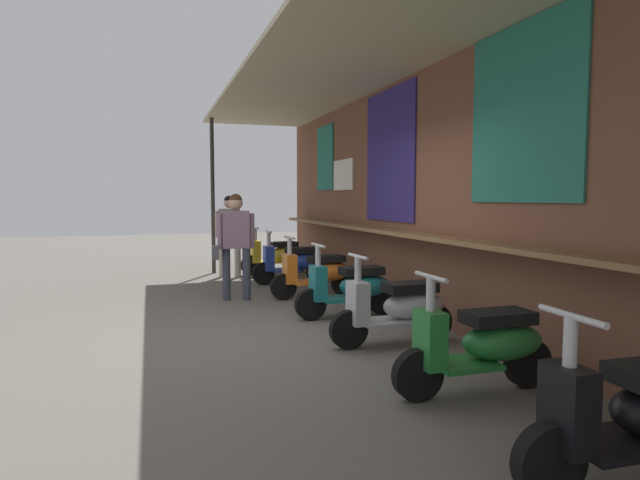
{
  "coord_description": "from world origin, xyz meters",
  "views": [
    {
      "loc": [
        5.62,
        -1.41,
        1.54
      ],
      "look_at": [
        -2.12,
        1.1,
        0.9
      ],
      "focal_mm": 29.58,
      "sensor_mm": 36.0,
      "label": 1
    }
  ],
  "objects_px": {
    "scooter_green": "(484,345)",
    "scooter_blue": "(295,262)",
    "scooter_silver": "(400,308)",
    "scooter_teal": "(353,287)",
    "shopper_with_handbag": "(235,236)",
    "shopper_browsing": "(229,228)",
    "scooter_orange": "(319,273)",
    "scooter_yellow": "(278,255)"
  },
  "relations": [
    {
      "from": "scooter_silver",
      "to": "shopper_with_handbag",
      "type": "bearing_deg",
      "value": -67.76
    },
    {
      "from": "scooter_blue",
      "to": "shopper_with_handbag",
      "type": "distance_m",
      "value": 1.89
    },
    {
      "from": "scooter_silver",
      "to": "shopper_browsing",
      "type": "distance_m",
      "value": 5.44
    },
    {
      "from": "scooter_silver",
      "to": "shopper_with_handbag",
      "type": "relative_size",
      "value": 0.87
    },
    {
      "from": "scooter_teal",
      "to": "scooter_yellow",
      "type": "bearing_deg",
      "value": -91.5
    },
    {
      "from": "scooter_orange",
      "to": "scooter_green",
      "type": "height_order",
      "value": "same"
    },
    {
      "from": "scooter_teal",
      "to": "scooter_orange",
      "type": "bearing_deg",
      "value": -91.5
    },
    {
      "from": "scooter_yellow",
      "to": "scooter_silver",
      "type": "xyz_separation_m",
      "value": [
        5.49,
        0.0,
        0.0
      ]
    },
    {
      "from": "scooter_blue",
      "to": "scooter_green",
      "type": "distance_m",
      "value": 5.68
    },
    {
      "from": "shopper_with_handbag",
      "to": "shopper_browsing",
      "type": "bearing_deg",
      "value": 179.58
    },
    {
      "from": "shopper_with_handbag",
      "to": "shopper_browsing",
      "type": "xyz_separation_m",
      "value": [
        -2.38,
        0.26,
        0.0
      ]
    },
    {
      "from": "scooter_blue",
      "to": "scooter_orange",
      "type": "height_order",
      "value": "same"
    },
    {
      "from": "shopper_browsing",
      "to": "shopper_with_handbag",
      "type": "bearing_deg",
      "value": -1.82
    },
    {
      "from": "shopper_with_handbag",
      "to": "scooter_blue",
      "type": "bearing_deg",
      "value": 140.57
    },
    {
      "from": "scooter_green",
      "to": "shopper_browsing",
      "type": "xyz_separation_m",
      "value": [
        -6.79,
        -1.02,
        0.58
      ]
    },
    {
      "from": "shopper_browsing",
      "to": "scooter_yellow",
      "type": "bearing_deg",
      "value": 104.33
    },
    {
      "from": "scooter_silver",
      "to": "scooter_green",
      "type": "distance_m",
      "value": 1.48
    },
    {
      "from": "shopper_with_handbag",
      "to": "scooter_silver",
      "type": "bearing_deg",
      "value": 29.37
    },
    {
      "from": "scooter_orange",
      "to": "scooter_teal",
      "type": "height_order",
      "value": "same"
    },
    {
      "from": "scooter_yellow",
      "to": "scooter_orange",
      "type": "bearing_deg",
      "value": 86.12
    },
    {
      "from": "scooter_orange",
      "to": "shopper_browsing",
      "type": "distance_m",
      "value": 2.81
    },
    {
      "from": "scooter_blue",
      "to": "scooter_green",
      "type": "xyz_separation_m",
      "value": [
        5.68,
        0.0,
        0.0
      ]
    },
    {
      "from": "scooter_orange",
      "to": "scooter_silver",
      "type": "xyz_separation_m",
      "value": [
        2.77,
        0.0,
        0.0
      ]
    },
    {
      "from": "scooter_silver",
      "to": "shopper_browsing",
      "type": "bearing_deg",
      "value": -80.46
    },
    {
      "from": "scooter_green",
      "to": "shopper_browsing",
      "type": "bearing_deg",
      "value": -80.82
    },
    {
      "from": "scooter_orange",
      "to": "scooter_teal",
      "type": "distance_m",
      "value": 1.43
    },
    {
      "from": "scooter_silver",
      "to": "shopper_browsing",
      "type": "relative_size",
      "value": 0.88
    },
    {
      "from": "scooter_blue",
      "to": "scooter_yellow",
      "type": "bearing_deg",
      "value": -89.03
    },
    {
      "from": "scooter_green",
      "to": "scooter_blue",
      "type": "bearing_deg",
      "value": -89.32
    },
    {
      "from": "scooter_silver",
      "to": "shopper_browsing",
      "type": "xyz_separation_m",
      "value": [
        -5.32,
        -1.02,
        0.58
      ]
    },
    {
      "from": "scooter_blue",
      "to": "shopper_with_handbag",
      "type": "xyz_separation_m",
      "value": [
        1.26,
        -1.28,
        0.58
      ]
    },
    {
      "from": "scooter_yellow",
      "to": "scooter_blue",
      "type": "bearing_deg",
      "value": 86.12
    },
    {
      "from": "scooter_blue",
      "to": "shopper_with_handbag",
      "type": "relative_size",
      "value": 0.87
    },
    {
      "from": "scooter_orange",
      "to": "scooter_teal",
      "type": "xyz_separation_m",
      "value": [
        1.43,
        0.0,
        0.0
      ]
    },
    {
      "from": "scooter_teal",
      "to": "shopper_with_handbag",
      "type": "xyz_separation_m",
      "value": [
        -1.6,
        -1.28,
        0.58
      ]
    },
    {
      "from": "scooter_silver",
      "to": "scooter_teal",
      "type": "bearing_deg",
      "value": -91.28
    },
    {
      "from": "shopper_browsing",
      "to": "scooter_teal",
      "type": "bearing_deg",
      "value": 18.77
    },
    {
      "from": "shopper_with_handbag",
      "to": "shopper_browsing",
      "type": "relative_size",
      "value": 1.01
    },
    {
      "from": "scooter_yellow",
      "to": "scooter_teal",
      "type": "distance_m",
      "value": 4.15
    },
    {
      "from": "scooter_orange",
      "to": "shopper_with_handbag",
      "type": "distance_m",
      "value": 1.41
    },
    {
      "from": "scooter_teal",
      "to": "shopper_with_handbag",
      "type": "height_order",
      "value": "shopper_with_handbag"
    },
    {
      "from": "scooter_yellow",
      "to": "shopper_browsing",
      "type": "height_order",
      "value": "shopper_browsing"
    }
  ]
}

